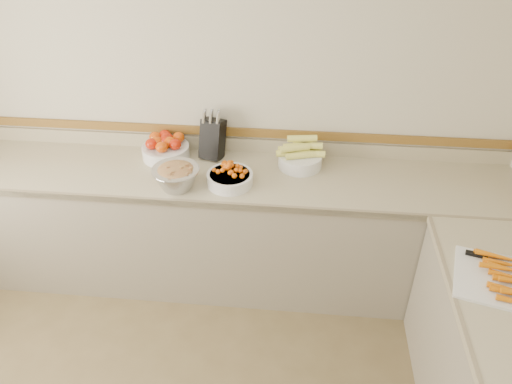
# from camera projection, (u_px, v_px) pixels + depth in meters

# --- Properties ---
(back_wall) EXTENTS (4.00, 0.00, 4.00)m
(back_wall) POSITION_uv_depth(u_px,v_px,m) (213.00, 96.00, 3.30)
(back_wall) COLOR beige
(back_wall) RESTS_ON ground_plane
(counter_back) EXTENTS (4.00, 0.65, 1.08)m
(counter_back) POSITION_uv_depth(u_px,v_px,m) (211.00, 227.00, 3.51)
(counter_back) COLOR tan
(counter_back) RESTS_ON ground_plane
(knife_block) EXTENTS (0.19, 0.21, 0.35)m
(knife_block) POSITION_uv_depth(u_px,v_px,m) (213.00, 138.00, 3.36)
(knife_block) COLOR black
(knife_block) RESTS_ON counter_back
(tomato_bowl) EXTENTS (0.32, 0.32, 0.16)m
(tomato_bowl) POSITION_uv_depth(u_px,v_px,m) (165.00, 147.00, 3.39)
(tomato_bowl) COLOR silver
(tomato_bowl) RESTS_ON counter_back
(cherry_tomato_bowl) EXTENTS (0.29, 0.29, 0.15)m
(cherry_tomato_bowl) POSITION_uv_depth(u_px,v_px,m) (230.00, 177.00, 3.13)
(cherry_tomato_bowl) COLOR silver
(cherry_tomato_bowl) RESTS_ON counter_back
(corn_bowl) EXTENTS (0.32, 0.29, 0.21)m
(corn_bowl) POSITION_uv_depth(u_px,v_px,m) (300.00, 156.00, 3.29)
(corn_bowl) COLOR silver
(corn_bowl) RESTS_ON counter_back
(rhubarb_bowl) EXTENTS (0.30, 0.30, 0.17)m
(rhubarb_bowl) POSITION_uv_depth(u_px,v_px,m) (176.00, 176.00, 3.07)
(rhubarb_bowl) COLOR #B2B2BA
(rhubarb_bowl) RESTS_ON counter_back
(cutting_board) EXTENTS (0.58, 0.50, 0.07)m
(cutting_board) POSITION_uv_depth(u_px,v_px,m) (508.00, 280.00, 2.43)
(cutting_board) COLOR silver
(cutting_board) RESTS_ON counter_right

